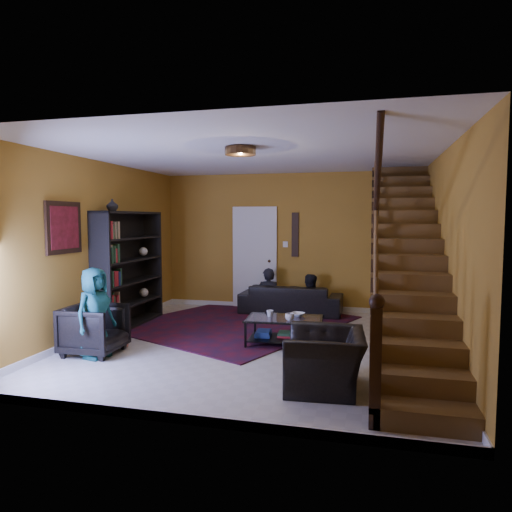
{
  "coord_description": "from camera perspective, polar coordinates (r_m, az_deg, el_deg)",
  "views": [
    {
      "loc": [
        1.62,
        -6.49,
        1.88
      ],
      "look_at": [
        -0.09,
        0.4,
        1.29
      ],
      "focal_mm": 32.0,
      "sensor_mm": 36.0,
      "label": 1
    }
  ],
  "objects": [
    {
      "name": "staircase",
      "position": [
        6.53,
        18.32,
        0.25
      ],
      "size": [
        0.95,
        5.02,
        3.18
      ],
      "color": "brown",
      "rests_on": "floor"
    },
    {
      "name": "armchair_left",
      "position": [
        6.78,
        -19.52,
        -8.66
      ],
      "size": [
        0.78,
        0.76,
        0.69
      ],
      "primitive_type": "imported",
      "rotation": [
        0.0,
        0.0,
        1.6
      ],
      "color": "black",
      "rests_on": "floor"
    },
    {
      "name": "sofa",
      "position": [
        9.06,
        4.38,
        -5.41
      ],
      "size": [
        2.0,
        0.83,
        0.58
      ],
      "primitive_type": "imported",
      "rotation": [
        0.0,
        0.0,
        3.12
      ],
      "color": "black",
      "rests_on": "floor"
    },
    {
      "name": "door",
      "position": [
        9.55,
        -0.16,
        -0.42
      ],
      "size": [
        0.82,
        0.05,
        2.05
      ],
      "primitive_type": "cube",
      "color": "silver",
      "rests_on": "floor"
    },
    {
      "name": "person_adult_b",
      "position": [
        9.08,
        6.65,
        -6.17
      ],
      "size": [
        0.66,
        0.55,
        1.24
      ],
      "primitive_type": "imported",
      "rotation": [
        0.0,
        0.0,
        3.27
      ],
      "color": "black",
      "rests_on": "sofa"
    },
    {
      "name": "floor",
      "position": [
        6.95,
        -0.05,
        -10.97
      ],
      "size": [
        5.5,
        5.5,
        0.0
      ],
      "primitive_type": "plane",
      "color": "beige",
      "rests_on": "ground"
    },
    {
      "name": "cup_a",
      "position": [
        6.6,
        4.24,
        -7.62
      ],
      "size": [
        0.14,
        0.14,
        0.1
      ],
      "primitive_type": "imported",
      "rotation": [
        0.0,
        0.0,
        -0.04
      ],
      "color": "#999999",
      "rests_on": "coffee_table"
    },
    {
      "name": "popcorn_bucket",
      "position": [
        7.03,
        -16.28,
        -10.11
      ],
      "size": [
        0.2,
        0.2,
        0.17
      ],
      "primitive_type": "cylinder",
      "rotation": [
        0.0,
        0.0,
        -0.42
      ],
      "color": "red",
      "rests_on": "rug"
    },
    {
      "name": "coffee_table",
      "position": [
        6.84,
        3.59,
        -9.18
      ],
      "size": [
        1.14,
        0.72,
        0.42
      ],
      "rotation": [
        0.0,
        0.0,
        0.07
      ],
      "color": "black",
      "rests_on": "floor"
    },
    {
      "name": "person_child",
      "position": [
        6.56,
        -19.52,
        -6.69
      ],
      "size": [
        0.53,
        0.68,
        1.23
      ],
      "primitive_type": "imported",
      "rotation": [
        0.0,
        0.0,
        1.31
      ],
      "color": "#18545B",
      "rests_on": "armchair_left"
    },
    {
      "name": "rug",
      "position": [
        8.3,
        -2.37,
        -8.31
      ],
      "size": [
        4.34,
        4.57,
        0.02
      ],
      "primitive_type": "cube",
      "rotation": [
        0.0,
        0.0,
        -0.42
      ],
      "color": "#470C19",
      "rests_on": "floor"
    },
    {
      "name": "vase",
      "position": [
        7.73,
        -17.53,
        6.1
      ],
      "size": [
        0.18,
        0.18,
        0.19
      ],
      "primitive_type": "imported",
      "color": "#999999",
      "rests_on": "bookshelf"
    },
    {
      "name": "armchair_right",
      "position": [
        5.24,
        8.66,
        -12.68
      ],
      "size": [
        0.92,
        1.04,
        0.63
      ],
      "primitive_type": "imported",
      "rotation": [
        0.0,
        0.0,
        -1.5
      ],
      "color": "black",
      "rests_on": "floor"
    },
    {
      "name": "framed_picture",
      "position": [
        6.99,
        -22.9,
        3.28
      ],
      "size": [
        0.04,
        0.74,
        0.74
      ],
      "primitive_type": "cube",
      "color": "maroon",
      "rests_on": "room"
    },
    {
      "name": "bookshelf",
      "position": [
        8.21,
        -15.51,
        -1.86
      ],
      "size": [
        0.35,
        1.8,
        2.0
      ],
      "color": "black",
      "rests_on": "floor"
    },
    {
      "name": "cup_b",
      "position": [
        6.84,
        1.77,
        -7.19
      ],
      "size": [
        0.13,
        0.13,
        0.1
      ],
      "primitive_type": "imported",
      "rotation": [
        0.0,
        0.0,
        0.39
      ],
      "color": "#999999",
      "rests_on": "coffee_table"
    },
    {
      "name": "wall_hanging",
      "position": [
        9.35,
        4.91,
        2.67
      ],
      "size": [
        0.14,
        0.03,
        0.9
      ],
      "primitive_type": "cube",
      "color": "black",
      "rests_on": "room"
    },
    {
      "name": "room",
      "position": [
        8.56,
        -6.6,
        -7.65
      ],
      "size": [
        5.5,
        5.5,
        5.5
      ],
      "color": "#AE7A26",
      "rests_on": "ground"
    },
    {
      "name": "person_adult_a",
      "position": [
        9.21,
        1.55,
        -5.66
      ],
      "size": [
        0.52,
        0.37,
        1.34
      ],
      "primitive_type": "imported",
      "rotation": [
        0.0,
        0.0,
        3.25
      ],
      "color": "black",
      "rests_on": "sofa"
    },
    {
      "name": "ceiling_fixture",
      "position": [
        5.98,
        -1.96,
        12.98
      ],
      "size": [
        0.4,
        0.4,
        0.1
      ],
      "primitive_type": "cylinder",
      "color": "#3F2814",
      "rests_on": "room"
    },
    {
      "name": "bowl",
      "position": [
        6.91,
        5.22,
        -7.28
      ],
      "size": [
        0.26,
        0.26,
        0.05
      ],
      "primitive_type": "imported",
      "rotation": [
        0.0,
        0.0,
        -0.36
      ],
      "color": "#999999",
      "rests_on": "coffee_table"
    }
  ]
}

